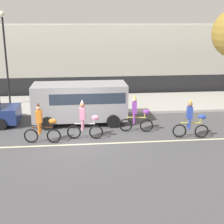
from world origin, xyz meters
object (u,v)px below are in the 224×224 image
(parade_cyclist_cobalt, at_px, (191,121))
(street_lamp_post, at_px, (5,45))
(parade_cyclist_orange, at_px, (42,125))
(parade_cyclist_purple, at_px, (136,116))
(pedestrian_onlooker, at_px, (40,95))
(parade_cyclist_pink, at_px, (85,122))
(parked_van_grey, at_px, (81,100))

(parade_cyclist_cobalt, height_order, street_lamp_post, street_lamp_post)
(parade_cyclist_orange, bearing_deg, street_lamp_post, 112.69)
(parade_cyclist_purple, xyz_separation_m, pedestrian_onlooker, (-5.29, 4.56, 0.17))
(pedestrian_onlooker, bearing_deg, parade_cyclist_cobalt, -36.33)
(pedestrian_onlooker, bearing_deg, parade_cyclist_pink, -63.01)
(parade_cyclist_cobalt, relative_size, street_lamp_post, 0.33)
(parade_cyclist_purple, xyz_separation_m, street_lamp_post, (-7.38, 5.72, 3.15))
(parade_cyclist_orange, xyz_separation_m, parade_cyclist_pink, (1.95, 0.32, 0.00))
(pedestrian_onlooker, bearing_deg, parade_cyclist_orange, -82.44)
(parked_van_grey, height_order, street_lamp_post, street_lamp_post)
(street_lamp_post, bearing_deg, pedestrian_onlooker, -29.08)
(parked_van_grey, bearing_deg, parade_cyclist_purple, -32.69)
(parade_cyclist_pink, bearing_deg, street_lamp_post, 126.54)
(parade_cyclist_orange, xyz_separation_m, parade_cyclist_purple, (4.54, 1.06, 0.00))
(parade_cyclist_pink, height_order, parade_cyclist_purple, same)
(parade_cyclist_cobalt, relative_size, pedestrian_onlooker, 1.19)
(parade_cyclist_cobalt, bearing_deg, pedestrian_onlooker, 143.67)
(parked_van_grey, bearing_deg, parade_cyclist_orange, -122.87)
(parade_cyclist_orange, distance_m, parade_cyclist_pink, 1.98)
(parked_van_grey, xyz_separation_m, pedestrian_onlooker, (-2.56, 2.81, -0.27))
(parade_cyclist_orange, height_order, pedestrian_onlooker, parade_cyclist_orange)
(parade_cyclist_pink, relative_size, pedestrian_onlooker, 1.19)
(parade_cyclist_pink, bearing_deg, parade_cyclist_orange, -170.67)
(parade_cyclist_orange, distance_m, street_lamp_post, 8.00)
(parade_cyclist_orange, height_order, street_lamp_post, street_lamp_post)
(parade_cyclist_orange, distance_m, parade_cyclist_purple, 4.67)
(parade_cyclist_orange, distance_m, parade_cyclist_cobalt, 6.99)
(parade_cyclist_purple, relative_size, parade_cyclist_cobalt, 1.00)
(parade_cyclist_cobalt, distance_m, street_lamp_post, 12.38)
(parade_cyclist_orange, bearing_deg, parade_cyclist_cobalt, -0.53)
(parade_cyclist_orange, height_order, parade_cyclist_pink, same)
(parked_van_grey, xyz_separation_m, street_lamp_post, (-4.65, 3.97, 2.71))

